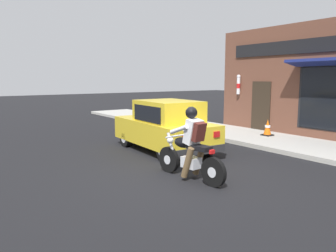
{
  "coord_description": "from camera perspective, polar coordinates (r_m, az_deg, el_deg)",
  "views": [
    {
      "loc": [
        -4.63,
        -5.71,
        2.22
      ],
      "look_at": [
        0.5,
        1.35,
        0.95
      ],
      "focal_mm": 35.0,
      "sensor_mm": 36.0,
      "label": 1
    }
  ],
  "objects": [
    {
      "name": "sidewalk_curb",
      "position": [
        13.1,
        11.48,
        -1.33
      ],
      "size": [
        2.6,
        22.0,
        0.14
      ],
      "primitive_type": "cube",
      "color": "#ADAAA3",
      "rests_on": "ground"
    },
    {
      "name": "ground_plane",
      "position": [
        7.68,
        2.95,
        -8.55
      ],
      "size": [
        80.0,
        80.0,
        0.0
      ],
      "primitive_type": "plane",
      "color": "black"
    },
    {
      "name": "storefront_building",
      "position": [
        12.56,
        26.1,
        6.93
      ],
      "size": [
        1.25,
        9.25,
        4.2
      ],
      "color": "brown",
      "rests_on": "ground"
    },
    {
      "name": "traffic_cone",
      "position": [
        12.55,
        16.95,
        -0.28
      ],
      "size": [
        0.36,
        0.36,
        0.6
      ],
      "color": "black",
      "rests_on": "sidewalk_curb"
    },
    {
      "name": "motorcycle_with_rider",
      "position": [
        7.23,
        3.93,
        -4.08
      ],
      "size": [
        0.6,
        2.02,
        1.62
      ],
      "color": "black",
      "rests_on": "ground"
    },
    {
      "name": "car_hatchback",
      "position": [
        9.97,
        -0.52,
        -0.11
      ],
      "size": [
        1.86,
        3.87,
        1.57
      ],
      "color": "black",
      "rests_on": "ground"
    }
  ]
}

